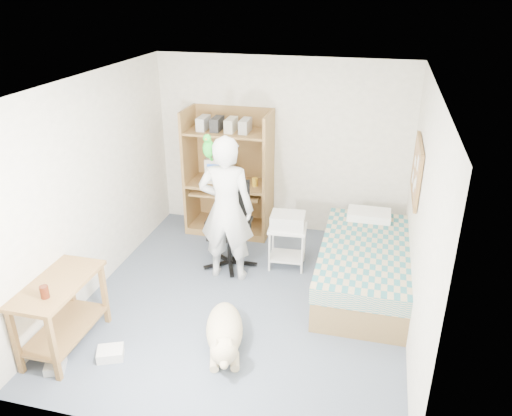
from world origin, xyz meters
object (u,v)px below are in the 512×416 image
at_px(bed, 364,266).
at_px(dog, 224,332).
at_px(side_desk, 61,305).
at_px(office_chair, 230,236).
at_px(computer_hutch, 230,177).
at_px(person, 226,210).
at_px(printer_cart, 287,240).

bearing_deg(bed, dog, -131.40).
relative_size(side_desk, office_chair, 0.91).
xyz_separation_m(computer_hutch, person, (0.34, -1.26, 0.09)).
xyz_separation_m(person, dog, (0.37, -1.32, -0.72)).
xyz_separation_m(dog, printer_cart, (0.31, 1.72, 0.19)).
relative_size(bed, side_desk, 2.02).
bearing_deg(computer_hutch, office_chair, -73.04).
relative_size(side_desk, person, 0.55).
bearing_deg(side_desk, person, 54.57).
relative_size(bed, dog, 1.79).
distance_m(computer_hutch, bed, 2.35).
bearing_deg(printer_cart, side_desk, -136.22).
xyz_separation_m(side_desk, person, (1.19, 1.68, 0.42)).
height_order(side_desk, office_chair, office_chair).
height_order(bed, office_chair, office_chair).
bearing_deg(person, dog, 102.79).
xyz_separation_m(computer_hutch, printer_cart, (1.02, -0.86, -0.45)).
bearing_deg(side_desk, bed, 32.50).
relative_size(person, dog, 1.61).
height_order(office_chair, person, person).
bearing_deg(computer_hutch, printer_cart, -40.15).
bearing_deg(person, bed, -178.05).
distance_m(side_desk, person, 2.10).
distance_m(person, printer_cart, 0.95).
xyz_separation_m(side_desk, office_chair, (1.14, 1.99, -0.10)).
distance_m(bed, person, 1.78).
height_order(person, dog, person).
bearing_deg(printer_cart, computer_hutch, 135.63).
bearing_deg(side_desk, office_chair, 60.15).
relative_size(side_desk, dog, 0.88).
bearing_deg(computer_hutch, dog, -74.57).
xyz_separation_m(side_desk, printer_cart, (1.87, 2.08, -0.12)).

